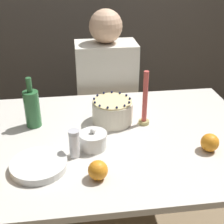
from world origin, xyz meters
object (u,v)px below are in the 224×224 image
(cake, at_px, (112,111))
(sugar_bowl, at_px, (93,140))
(candle, at_px, (145,103))
(sugar_shaker, at_px, (74,143))
(person_man_blue_shirt, at_px, (107,111))
(bottle, at_px, (32,108))

(cake, xyz_separation_m, sugar_bowl, (-0.12, -0.22, -0.02))
(cake, distance_m, candle, 0.18)
(sugar_shaker, relative_size, candle, 0.45)
(person_man_blue_shirt, bearing_deg, cake, 86.48)
(cake, relative_size, sugar_shaker, 1.62)
(cake, xyz_separation_m, person_man_blue_shirt, (0.03, 0.55, -0.29))
(sugar_shaker, height_order, person_man_blue_shirt, person_man_blue_shirt)
(sugar_bowl, bearing_deg, sugar_shaker, -146.93)
(bottle, bearing_deg, sugar_bowl, -39.99)
(sugar_shaker, bearing_deg, cake, 54.30)
(sugar_bowl, xyz_separation_m, candle, (0.28, 0.18, 0.08))
(candle, relative_size, bottle, 1.10)
(candle, bearing_deg, sugar_shaker, -146.62)
(cake, distance_m, sugar_shaker, 0.34)
(sugar_shaker, bearing_deg, sugar_bowl, 33.07)
(sugar_bowl, relative_size, person_man_blue_shirt, 0.10)
(cake, xyz_separation_m, bottle, (-0.40, 0.02, 0.04))
(cake, relative_size, sugar_bowl, 1.64)
(sugar_shaker, distance_m, bottle, 0.36)
(candle, bearing_deg, person_man_blue_shirt, 102.05)
(sugar_bowl, relative_size, candle, 0.44)
(bottle, distance_m, person_man_blue_shirt, 0.76)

